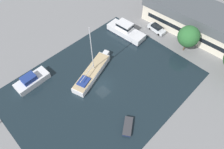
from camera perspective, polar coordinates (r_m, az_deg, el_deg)
ground_plane at (r=40.36m, az=-2.73°, el=-3.02°), size 440.00×440.00×0.00m
water_canal at (r=40.35m, az=-2.73°, el=-3.02°), size 27.59×36.19×0.01m
warehouse_building at (r=54.23m, az=23.00°, el=14.43°), size 26.20×11.66×6.36m
quay_tree_near_building at (r=46.95m, az=21.03°, el=10.12°), size 4.72×4.72×6.46m
parked_car at (r=52.32m, az=12.62°, el=12.71°), size 4.90×2.15×1.65m
sailboat_moored at (r=41.50m, az=-5.64°, el=0.62°), size 5.97×12.29×11.90m
motor_cruiser at (r=50.05m, az=3.93°, el=12.42°), size 10.00×4.09×3.32m
small_dinghy at (r=35.76m, az=4.53°, el=-14.58°), size 3.18×3.72×0.62m
cabin_boat at (r=43.04m, az=-21.98°, el=-1.57°), size 3.12×6.92×2.33m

